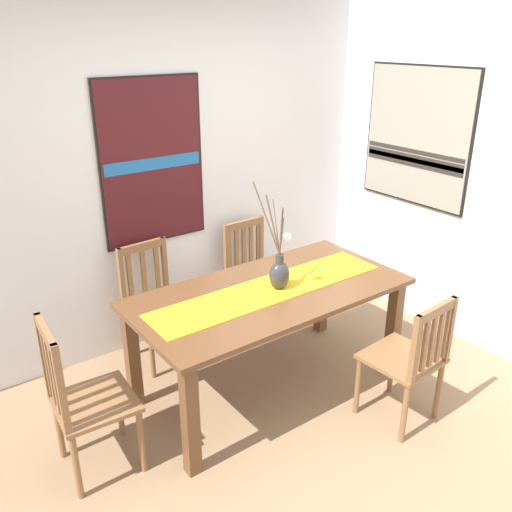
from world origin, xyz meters
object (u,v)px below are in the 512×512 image
dining_table (270,305)px  painting_on_back_wall (152,162)px  chair_1 (155,302)px  chair_3 (253,271)px  chair_0 (82,398)px  centerpiece_vase (279,271)px  chair_2 (410,358)px  painting_on_side_wall (417,136)px

dining_table → painting_on_back_wall: 1.35m
dining_table → painting_on_back_wall: bearing=103.8°
chair_1 → chair_3: (0.91, 0.00, 0.01)m
chair_0 → dining_table: bearing=0.2°
chair_1 → painting_on_back_wall: 1.02m
chair_0 → chair_1: 1.19m
centerpiece_vase → painting_on_back_wall: painting_on_back_wall is taller
centerpiece_vase → painting_on_back_wall: bearing=106.4°
painting_on_back_wall → chair_1: bearing=-126.6°
centerpiece_vase → chair_2: size_ratio=0.80×
centerpiece_vase → chair_0: 1.40m
dining_table → painting_on_side_wall: size_ratio=1.68×
chair_2 → chair_3: (-0.01, 1.62, -0.00)m
chair_1 → chair_2: (0.92, -1.62, 0.01)m
dining_table → chair_3: size_ratio=2.09×
centerpiece_vase → chair_2: bearing=-60.8°
chair_1 → dining_table: bearing=-62.1°
chair_2 → painting_on_back_wall: (-0.75, 1.85, 0.97)m
painting_on_side_wall → centerpiece_vase: bearing=-170.8°
centerpiece_vase → chair_3: 1.04m
painting_on_back_wall → painting_on_side_wall: painting_on_side_wall is taller
painting_on_side_wall → dining_table: bearing=-171.9°
chair_3 → dining_table: bearing=-119.6°
dining_table → chair_1: bearing=117.9°
centerpiece_vase → chair_3: bearing=64.2°
painting_on_side_wall → chair_2: bearing=-138.9°
chair_2 → chair_3: chair_2 is taller
chair_0 → centerpiece_vase: bearing=-0.8°
centerpiece_vase → painting_on_back_wall: size_ratio=0.58×
chair_3 → painting_on_back_wall: bearing=162.3°
chair_3 → centerpiece_vase: bearing=-115.8°
centerpiece_vase → chair_0: bearing=179.2°
chair_0 → chair_2: (1.77, -0.78, -0.02)m
dining_table → painting_on_back_wall: painting_on_back_wall is taller
chair_0 → chair_3: (1.76, 0.84, -0.02)m
dining_table → chair_2: bearing=-58.3°
centerpiece_vase → painting_on_side_wall: bearing=9.2°
chair_0 → chair_3: 1.95m
chair_2 → chair_3: bearing=90.5°
chair_1 → painting_on_side_wall: size_ratio=0.82×
chair_3 → painting_on_side_wall: size_ratio=0.81×
centerpiece_vase → chair_3: centerpiece_vase is taller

